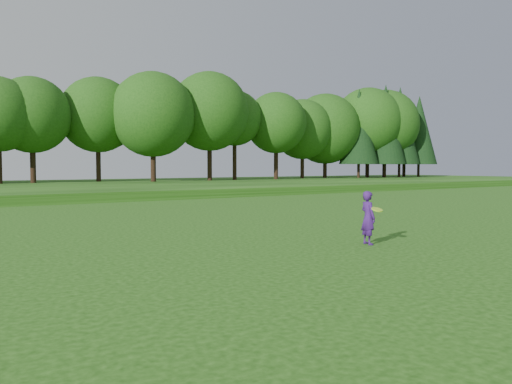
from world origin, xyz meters
TOP-DOWN VIEW (x-y plane):
  - ground at (0.00, 0.00)m, footprint 140.00×140.00m
  - berm at (0.00, 34.00)m, footprint 130.00×30.00m
  - walking_path at (0.00, 20.00)m, footprint 130.00×1.60m
  - treeline at (0.00, 38.00)m, footprint 104.00×7.00m
  - woman at (2.75, -0.54)m, footprint 0.47×0.75m

SIDE VIEW (x-z plane):
  - ground at x=0.00m, z-range 0.00..0.00m
  - walking_path at x=0.00m, z-range 0.00..0.04m
  - berm at x=0.00m, z-range 0.00..0.60m
  - woman at x=2.75m, z-range 0.00..1.47m
  - treeline at x=0.00m, z-range 0.60..15.60m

